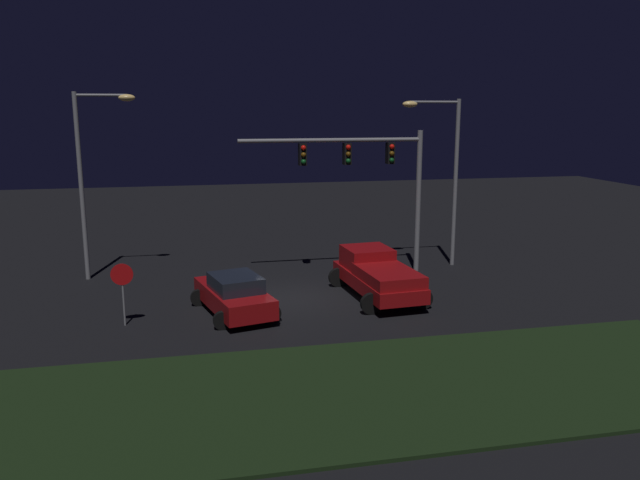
% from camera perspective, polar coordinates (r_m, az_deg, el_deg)
% --- Properties ---
extents(ground_plane, '(80.00, 80.00, 0.00)m').
position_cam_1_polar(ground_plane, '(25.39, -2.65, -5.28)').
color(ground_plane, black).
extents(grass_median, '(23.12, 6.83, 0.10)m').
position_cam_1_polar(grass_median, '(17.21, 2.46, -13.62)').
color(grass_median, black).
rests_on(grass_median, ground_plane).
extents(pickup_truck, '(3.17, 5.54, 1.80)m').
position_cam_1_polar(pickup_truck, '(25.50, 5.09, -2.90)').
color(pickup_truck, maroon).
rests_on(pickup_truck, ground_plane).
extents(car_sedan, '(3.14, 4.70, 1.51)m').
position_cam_1_polar(car_sedan, '(23.49, -7.76, -4.90)').
color(car_sedan, maroon).
rests_on(car_sedan, ground_plane).
extents(traffic_signal_gantry, '(8.32, 0.56, 6.50)m').
position_cam_1_polar(traffic_signal_gantry, '(28.38, 4.33, 6.59)').
color(traffic_signal_gantry, slate).
rests_on(traffic_signal_gantry, ground_plane).
extents(street_lamp_left, '(2.57, 0.44, 8.16)m').
position_cam_1_polar(street_lamp_left, '(29.12, -19.93, 6.53)').
color(street_lamp_left, slate).
rests_on(street_lamp_left, ground_plane).
extents(street_lamp_right, '(2.84, 0.44, 7.90)m').
position_cam_1_polar(street_lamp_right, '(30.41, 11.20, 6.97)').
color(street_lamp_right, slate).
rests_on(street_lamp_right, ground_plane).
extents(stop_sign, '(0.76, 0.08, 2.23)m').
position_cam_1_polar(stop_sign, '(22.84, -17.44, -3.68)').
color(stop_sign, slate).
rests_on(stop_sign, ground_plane).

